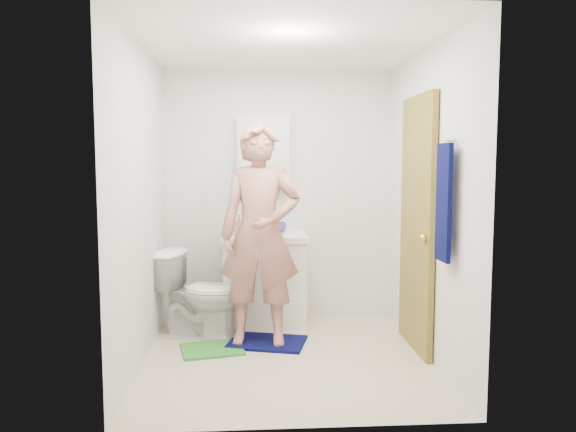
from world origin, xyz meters
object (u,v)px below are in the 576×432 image
Objects in this scene: toothbrush_cup at (280,227)px; man at (260,234)px; medicine_cabinet at (263,154)px; toilet at (201,294)px; vanity_cabinet at (264,282)px; towel at (444,203)px; soap_dispenser at (239,225)px.

toothbrush_cup is 0.75m from man.
medicine_cabinet is 5.53× the size of toothbrush_cup.
toilet is 0.80m from man.
man reaches higher than vanity_cabinet.
towel is 2.26m from toilet.
medicine_cabinet is 0.87× the size of towel.
vanity_cabinet is 1.06× the size of toilet.
vanity_cabinet is 4.20× the size of soap_dispenser.
vanity_cabinet is at bearing 90.94° from man.
man reaches higher than toilet.
medicine_cabinet is 0.93× the size of toilet.
towel is (1.18, -1.48, 0.85)m from vanity_cabinet.
soap_dispenser is at bearing 134.75° from towel.
towel reaches higher than toilet.
man is (0.18, -0.56, -0.01)m from soap_dispenser.
toothbrush_cup reaches higher than toilet.
towel is 2.03m from soap_dispenser.
toothbrush_cup is at bearing -41.03° from toilet.
toothbrush_cup is (-1.03, 1.59, -0.35)m from towel.
man is (0.51, -0.27, 0.55)m from toilet.
soap_dispenser is (-1.41, 1.43, -0.30)m from towel.
towel is 1.93m from toothbrush_cup.
soap_dispenser is at bearing -129.59° from medicine_cabinet.
towel is 6.32× the size of toothbrush_cup.
towel is at bearing -29.76° from man.
vanity_cabinet is at bearing -42.06° from toilet.
toilet is at bearing -148.45° from vanity_cabinet.
toilet is (-0.56, -0.34, -0.02)m from vanity_cabinet.
man is at bearing 144.71° from towel.
soap_dispenser reaches higher than toothbrush_cup.
toilet is (-1.74, 1.14, -0.87)m from towel.
towel is at bearing -55.39° from medicine_cabinet.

